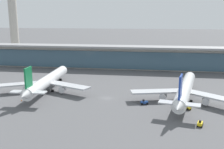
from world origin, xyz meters
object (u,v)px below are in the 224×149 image
(airliner_centre_stand, at_px, (185,90))
(service_truck_under_wing_yellow, at_px, (200,124))
(control_tower, at_px, (12,2))
(service_truck_mid_apron_blue, at_px, (144,102))
(airliner_left_stand, at_px, (47,81))
(safety_cone_bravo, at_px, (22,100))
(service_truck_near_nose_yellow, at_px, (187,107))

(airliner_centre_stand, bearing_deg, service_truck_under_wing_yellow, -85.64)
(service_truck_under_wing_yellow, bearing_deg, control_tower, 136.81)
(service_truck_mid_apron_blue, bearing_deg, airliner_left_stand, 164.15)
(service_truck_under_wing_yellow, xyz_separation_m, service_truck_mid_apron_blue, (-18.16, 18.76, 0.00))
(service_truck_under_wing_yellow, xyz_separation_m, safety_cone_bravo, (-68.03, 15.59, -0.56))
(service_truck_near_nose_yellow, xyz_separation_m, safety_cone_bravo, (-65.81, 0.35, -0.56))
(airliner_left_stand, distance_m, control_tower, 109.41)
(service_truck_mid_apron_blue, relative_size, safety_cone_bravo, 4.61)
(airliner_left_stand, distance_m, safety_cone_bravo, 17.25)
(airliner_left_stand, xyz_separation_m, control_tower, (-59.10, 83.22, 39.41))
(service_truck_near_nose_yellow, height_order, service_truck_mid_apron_blue, same)
(service_truck_near_nose_yellow, relative_size, safety_cone_bravo, 4.63)
(airliner_left_stand, height_order, service_truck_under_wing_yellow, airliner_left_stand)
(service_truck_near_nose_yellow, distance_m, service_truck_under_wing_yellow, 15.40)
(control_tower, relative_size, safety_cone_bravo, 116.09)
(service_truck_near_nose_yellow, height_order, control_tower, control_tower)
(airliner_left_stand, bearing_deg, service_truck_under_wing_yellow, -26.54)
(airliner_left_stand, bearing_deg, airliner_centre_stand, -5.56)
(airliner_centre_stand, relative_size, service_truck_mid_apron_blue, 17.32)
(control_tower, bearing_deg, service_truck_mid_apron_blue, -42.69)
(safety_cone_bravo, bearing_deg, service_truck_near_nose_yellow, -0.31)
(service_truck_under_wing_yellow, height_order, safety_cone_bravo, service_truck_under_wing_yellow)
(airliner_left_stand, bearing_deg, service_truck_mid_apron_blue, -15.85)
(airliner_centre_stand, relative_size, service_truck_under_wing_yellow, 17.38)
(service_truck_near_nose_yellow, relative_size, service_truck_under_wing_yellow, 1.01)
(service_truck_near_nose_yellow, height_order, safety_cone_bravo, service_truck_near_nose_yellow)
(service_truck_near_nose_yellow, bearing_deg, airliner_left_stand, 165.03)
(safety_cone_bravo, bearing_deg, airliner_left_stand, 72.87)
(service_truck_near_nose_yellow, xyz_separation_m, control_tower, (-120.00, 99.50, 43.26))
(service_truck_mid_apron_blue, distance_m, control_tower, 148.02)
(control_tower, bearing_deg, safety_cone_bravo, -61.34)
(airliner_left_stand, height_order, service_truck_near_nose_yellow, airliner_left_stand)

